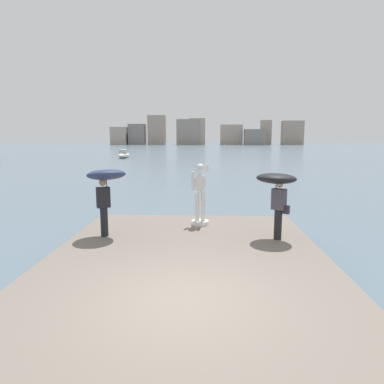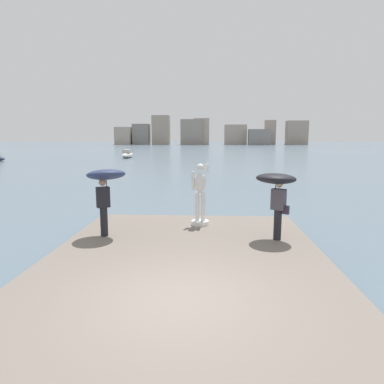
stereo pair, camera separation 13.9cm
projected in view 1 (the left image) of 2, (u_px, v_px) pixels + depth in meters
ground_plane at (202, 162)px, 45.90m from camera, size 400.00×400.00×0.00m
pier at (187, 269)px, 8.27m from camera, size 7.01×9.80×0.40m
statue_white_figure at (200, 197)px, 11.55m from camera, size 0.59×0.86×2.10m
onlooker_left at (106, 181)px, 10.15m from camera, size 1.52×1.54×2.08m
onlooker_right at (277, 185)px, 9.86m from camera, size 1.59×1.59×1.95m
boat_far at (124, 155)px, 55.65m from camera, size 1.43×4.78×1.35m
distant_skyline at (202, 133)px, 150.84m from camera, size 83.82×11.63×12.64m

